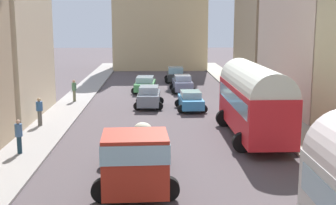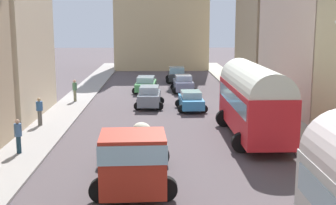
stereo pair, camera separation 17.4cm
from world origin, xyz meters
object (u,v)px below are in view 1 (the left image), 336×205
(pedestrian_2, at_px, (19,135))
(pedestrian_4, at_px, (40,111))
(parked_bus_1, at_px, (254,98))
(car_2, at_px, (191,100))
(car_4, at_px, (176,75))
(pedestrian_0, at_px, (74,90))
(cargo_truck_0, at_px, (135,156))
(car_0, at_px, (149,97))
(car_1, at_px, (145,84))
(car_3, at_px, (182,84))

(pedestrian_2, xyz_separation_m, pedestrian_4, (-0.47, 5.88, 0.01))
(parked_bus_1, bearing_deg, car_2, 109.33)
(car_4, xyz_separation_m, pedestrian_0, (-8.62, -12.09, 0.28))
(cargo_truck_0, distance_m, car_0, 16.78)
(cargo_truck_0, distance_m, car_2, 15.96)
(parked_bus_1, xyz_separation_m, pedestrian_0, (-11.74, 11.10, -1.19))
(parked_bus_1, relative_size, car_4, 2.35)
(car_4, bearing_deg, parked_bus_1, -82.34)
(parked_bus_1, bearing_deg, car_1, 110.64)
(car_0, height_order, pedestrian_4, pedestrian_4)
(car_0, relative_size, car_2, 1.01)
(car_0, xyz_separation_m, pedestrian_4, (-6.58, -6.34, 0.23))
(pedestrian_4, bearing_deg, cargo_truck_0, -59.31)
(cargo_truck_0, xyz_separation_m, pedestrian_2, (-5.72, 4.54, -0.30))
(car_1, distance_m, pedestrian_4, 15.08)
(car_3, bearing_deg, car_4, 92.39)
(car_4, bearing_deg, car_1, -115.18)
(pedestrian_0, bearing_deg, parked_bus_1, -43.41)
(parked_bus_1, height_order, car_3, parked_bus_1)
(cargo_truck_0, relative_size, car_1, 1.56)
(car_4, relative_size, pedestrian_0, 2.08)
(car_1, relative_size, car_3, 1.14)
(pedestrian_2, relative_size, pedestrian_4, 0.98)
(parked_bus_1, distance_m, pedestrian_2, 12.39)
(car_1, distance_m, pedestrian_2, 20.45)
(car_3, relative_size, car_4, 1.00)
(parked_bus_1, bearing_deg, cargo_truck_0, -129.19)
(parked_bus_1, xyz_separation_m, cargo_truck_0, (-6.22, -7.63, -0.93))
(pedestrian_2, height_order, pedestrian_4, pedestrian_4)
(parked_bus_1, distance_m, car_0, 10.93)
(car_4, relative_size, pedestrian_4, 2.11)
(car_4, xyz_separation_m, pedestrian_4, (-9.29, -20.39, 0.25))
(pedestrian_0, height_order, pedestrian_4, pedestrian_0)
(cargo_truck_0, xyz_separation_m, car_3, (3.38, 23.98, -0.54))
(cargo_truck_0, distance_m, car_1, 24.19)
(car_1, xyz_separation_m, pedestrian_4, (-6.17, -13.76, 0.31))
(cargo_truck_0, height_order, pedestrian_4, cargo_truck_0)
(car_4, relative_size, pedestrian_2, 2.15)
(pedestrian_0, bearing_deg, car_4, 54.51)
(car_2, relative_size, car_4, 0.95)
(car_3, height_order, pedestrian_0, pedestrian_0)
(car_2, distance_m, pedestrian_2, 14.34)
(car_1, height_order, car_4, car_4)
(car_0, height_order, car_1, car_0)
(parked_bus_1, distance_m, cargo_truck_0, 9.88)
(parked_bus_1, height_order, car_0, parked_bus_1)
(car_1, height_order, pedestrian_2, pedestrian_2)
(car_3, height_order, pedestrian_4, pedestrian_4)
(car_0, bearing_deg, parked_bus_1, -57.50)
(car_3, xyz_separation_m, car_4, (-0.29, 6.83, -0.00))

